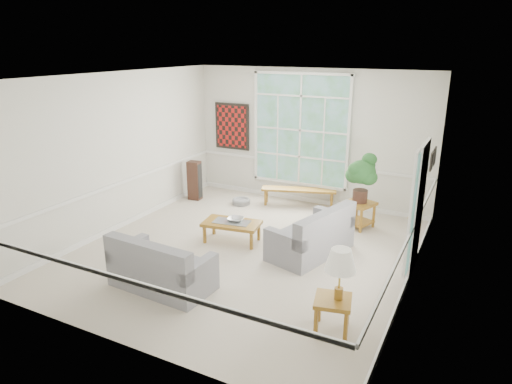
% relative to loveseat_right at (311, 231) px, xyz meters
% --- Properties ---
extents(floor, '(5.50, 6.00, 0.01)m').
position_rel_loveseat_right_xyz_m(floor, '(-1.04, -0.44, -0.43)').
color(floor, '#BEB2A1').
rests_on(floor, ground).
extents(ceiling, '(5.50, 6.00, 0.02)m').
position_rel_loveseat_right_xyz_m(ceiling, '(-1.04, -0.44, 2.58)').
color(ceiling, white).
rests_on(ceiling, ground).
extents(wall_back, '(5.50, 0.02, 3.00)m').
position_rel_loveseat_right_xyz_m(wall_back, '(-1.04, 2.56, 1.08)').
color(wall_back, silver).
rests_on(wall_back, ground).
extents(wall_front, '(5.50, 0.02, 3.00)m').
position_rel_loveseat_right_xyz_m(wall_front, '(-1.04, -3.44, 1.08)').
color(wall_front, silver).
rests_on(wall_front, ground).
extents(wall_left, '(0.02, 6.00, 3.00)m').
position_rel_loveseat_right_xyz_m(wall_left, '(-3.79, -0.44, 1.08)').
color(wall_left, silver).
rests_on(wall_left, ground).
extents(wall_right, '(0.02, 6.00, 3.00)m').
position_rel_loveseat_right_xyz_m(wall_right, '(1.71, -0.44, 1.08)').
color(wall_right, silver).
rests_on(wall_right, ground).
extents(window_back, '(2.30, 0.08, 2.40)m').
position_rel_loveseat_right_xyz_m(window_back, '(-1.24, 2.52, 1.23)').
color(window_back, white).
rests_on(window_back, wall_back).
extents(entry_door, '(0.08, 0.90, 2.10)m').
position_rel_loveseat_right_xyz_m(entry_door, '(1.67, 0.16, 0.63)').
color(entry_door, white).
rests_on(entry_door, floor).
extents(door_sidelight, '(0.08, 0.26, 1.90)m').
position_rel_loveseat_right_xyz_m(door_sidelight, '(1.67, -0.47, 0.73)').
color(door_sidelight, white).
rests_on(door_sidelight, wall_right).
extents(wall_art, '(0.90, 0.06, 1.10)m').
position_rel_loveseat_right_xyz_m(wall_art, '(-2.99, 2.51, 1.18)').
color(wall_art, '#5C110F').
rests_on(wall_art, wall_back).
extents(wall_frame_near, '(0.04, 0.26, 0.32)m').
position_rel_loveseat_right_xyz_m(wall_frame_near, '(1.67, 1.31, 1.13)').
color(wall_frame_near, black).
rests_on(wall_frame_near, wall_right).
extents(wall_frame_far, '(0.04, 0.26, 0.32)m').
position_rel_loveseat_right_xyz_m(wall_frame_far, '(1.67, 1.71, 1.13)').
color(wall_frame_far, black).
rests_on(wall_frame_far, wall_right).
extents(loveseat_right, '(1.20, 1.72, 0.84)m').
position_rel_loveseat_right_xyz_m(loveseat_right, '(0.00, 0.00, 0.00)').
color(loveseat_right, gray).
rests_on(loveseat_right, floor).
extents(loveseat_front, '(1.55, 0.86, 0.82)m').
position_rel_loveseat_right_xyz_m(loveseat_front, '(-1.55, -2.09, -0.01)').
color(loveseat_front, gray).
rests_on(loveseat_front, floor).
extents(coffee_table, '(1.11, 0.72, 0.38)m').
position_rel_loveseat_right_xyz_m(coffee_table, '(-1.46, -0.19, -0.23)').
color(coffee_table, '#8A5E1C').
rests_on(coffee_table, floor).
extents(pewter_bowl, '(0.39, 0.39, 0.09)m').
position_rel_loveseat_right_xyz_m(pewter_bowl, '(-1.41, -0.13, 0.01)').
color(pewter_bowl, '#9F9EA3').
rests_on(pewter_bowl, coffee_table).
extents(window_bench, '(1.67, 0.84, 0.39)m').
position_rel_loveseat_right_xyz_m(window_bench, '(-1.11, 2.21, -0.23)').
color(window_bench, '#8A5E1C').
rests_on(window_bench, floor).
extents(end_table, '(0.68, 0.68, 0.52)m').
position_rel_loveseat_right_xyz_m(end_table, '(0.43, 1.57, -0.16)').
color(end_table, '#8A5E1C').
rests_on(end_table, floor).
extents(houseplant, '(0.80, 0.80, 0.99)m').
position_rel_loveseat_right_xyz_m(houseplant, '(0.43, 1.57, 0.60)').
color(houseplant, '#245926').
rests_on(houseplant, end_table).
extents(side_table, '(0.54, 0.54, 0.46)m').
position_rel_loveseat_right_xyz_m(side_table, '(1.05, -2.01, -0.19)').
color(side_table, '#8A5E1C').
rests_on(side_table, floor).
extents(table_lamp, '(0.49, 0.49, 0.67)m').
position_rel_loveseat_right_xyz_m(table_lamp, '(1.10, -1.98, 0.38)').
color(table_lamp, white).
rests_on(table_lamp, side_table).
extents(pet_bed, '(0.52, 0.52, 0.12)m').
position_rel_loveseat_right_xyz_m(pet_bed, '(-2.31, 1.71, -0.36)').
color(pet_bed, slate).
rests_on(pet_bed, floor).
extents(floor_speaker, '(0.30, 0.25, 0.91)m').
position_rel_loveseat_right_xyz_m(floor_speaker, '(-3.44, 1.52, 0.03)').
color(floor_speaker, '#382017').
rests_on(floor_speaker, floor).
extents(cat, '(0.37, 0.29, 0.16)m').
position_rel_loveseat_right_xyz_m(cat, '(0.06, 0.55, 0.09)').
color(cat, black).
rests_on(cat, loveseat_right).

